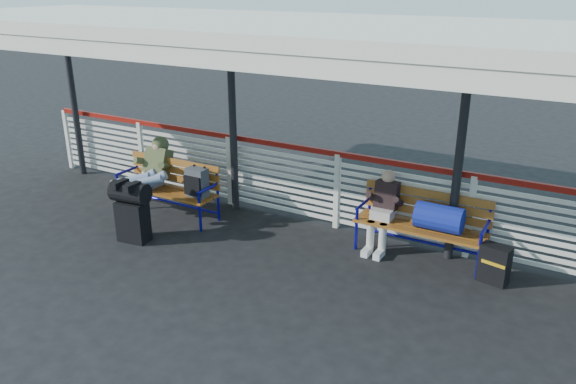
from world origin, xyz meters
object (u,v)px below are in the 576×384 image
Objects in this scene: traveler_man at (146,176)px; luggage_stack at (132,209)px; suitcase_side at (494,264)px; bench_right at (432,218)px; bench_left at (178,182)px; companion_person at (383,210)px.

luggage_stack is at bearing -63.30° from traveler_man.
bench_right is at bearing 177.63° from suitcase_side.
bench_left is 0.51m from traveler_man.
bench_left is (-0.00, 1.03, 0.09)m from luggage_stack.
suitcase_side is at bearing 8.27° from luggage_stack.
bench_right is 1.57× the size of companion_person.
bench_right is 4.40m from traveler_man.
companion_person is at bearing -175.01° from suitcase_side.
luggage_stack is at bearing -154.13° from companion_person.
bench_left reaches higher than suitcase_side.
luggage_stack is at bearing -89.89° from bench_left.
luggage_stack reaches higher than bench_right.
suitcase_side is at bearing 7.53° from traveler_man.
companion_person is at bearing -177.39° from bench_right.
suitcase_side is at bearing -14.81° from bench_right.
bench_left is 3.32m from companion_person.
bench_left is 4.00m from bench_right.
luggage_stack is 1.81× the size of suitcase_side.
traveler_man is (-0.34, -0.35, 0.15)m from bench_left.
luggage_stack is 1.04m from bench_left.
companion_person is (3.27, 0.55, 0.00)m from bench_left.
suitcase_side is at bearing 4.03° from bench_left.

